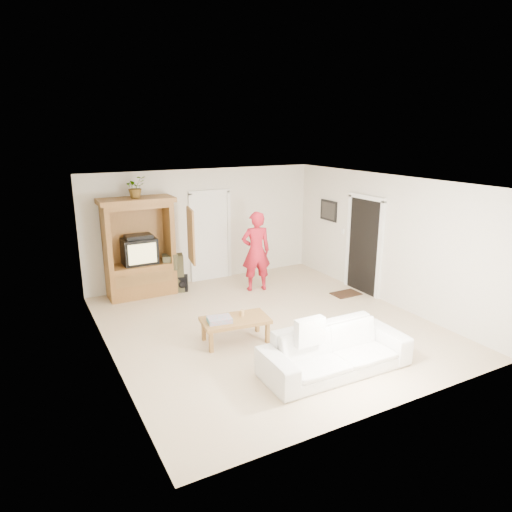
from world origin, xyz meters
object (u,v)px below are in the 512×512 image
(sofa, at_px, (335,350))
(man, at_px, (256,251))
(coffee_table, at_px, (235,322))
(armoire, at_px, (141,254))

(sofa, bearing_deg, man, 80.98)
(man, height_order, coffee_table, man)
(sofa, bearing_deg, armoire, 110.92)
(armoire, relative_size, coffee_table, 1.78)
(sofa, relative_size, coffee_table, 1.90)
(armoire, height_order, sofa, armoire)
(man, bearing_deg, sofa, 92.54)
(armoire, bearing_deg, sofa, -70.08)
(armoire, distance_m, man, 2.46)
(man, relative_size, coffee_table, 1.50)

